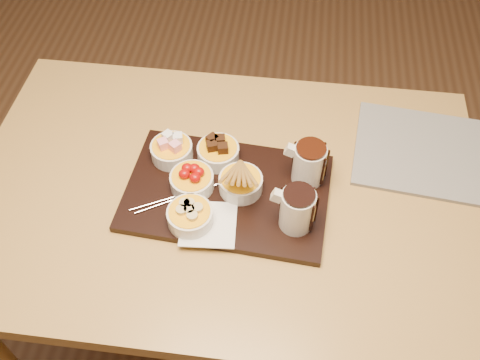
# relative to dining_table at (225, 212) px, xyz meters

# --- Properties ---
(ground) EXTENTS (5.00, 5.00, 0.00)m
(ground) POSITION_rel_dining_table_xyz_m (0.00, 0.00, -0.65)
(ground) COLOR brown
(ground) RESTS_ON ground
(dining_table) EXTENTS (1.20, 0.80, 0.75)m
(dining_table) POSITION_rel_dining_table_xyz_m (0.00, 0.00, 0.00)
(dining_table) COLOR #AF8741
(dining_table) RESTS_ON ground
(serving_board) EXTENTS (0.48, 0.33, 0.02)m
(serving_board) POSITION_rel_dining_table_xyz_m (0.01, -0.02, 0.11)
(serving_board) COLOR black
(serving_board) RESTS_ON dining_table
(napkin) EXTENTS (0.13, 0.13, 0.00)m
(napkin) POSITION_rel_dining_table_xyz_m (-0.02, -0.12, 0.12)
(napkin) COLOR white
(napkin) RESTS_ON serving_board
(bowl_marshmallows) EXTENTS (0.10, 0.10, 0.04)m
(bowl_marshmallows) POSITION_rel_dining_table_xyz_m (-0.13, 0.07, 0.14)
(bowl_marshmallows) COLOR silver
(bowl_marshmallows) RESTS_ON serving_board
(bowl_cake) EXTENTS (0.10, 0.10, 0.04)m
(bowl_cake) POSITION_rel_dining_table_xyz_m (-0.02, 0.07, 0.14)
(bowl_cake) COLOR silver
(bowl_cake) RESTS_ON serving_board
(bowl_strawberries) EXTENTS (0.10, 0.10, 0.04)m
(bowl_strawberries) POSITION_rel_dining_table_xyz_m (-0.07, -0.02, 0.14)
(bowl_strawberries) COLOR silver
(bowl_strawberries) RESTS_ON serving_board
(bowl_biscotti) EXTENTS (0.10, 0.10, 0.04)m
(bowl_biscotti) POSITION_rel_dining_table_xyz_m (0.04, -0.01, 0.14)
(bowl_biscotti) COLOR silver
(bowl_biscotti) RESTS_ON serving_board
(bowl_bananas) EXTENTS (0.10, 0.10, 0.04)m
(bowl_bananas) POSITION_rel_dining_table_xyz_m (-0.06, -0.11, 0.14)
(bowl_bananas) COLOR silver
(bowl_bananas) RESTS_ON serving_board
(pitcher_dark_chocolate) EXTENTS (0.08, 0.08, 0.10)m
(pitcher_dark_chocolate) POSITION_rel_dining_table_xyz_m (0.17, -0.09, 0.17)
(pitcher_dark_chocolate) COLOR silver
(pitcher_dark_chocolate) RESTS_ON serving_board
(pitcher_milk_chocolate) EXTENTS (0.08, 0.08, 0.10)m
(pitcher_milk_chocolate) POSITION_rel_dining_table_xyz_m (0.19, 0.04, 0.17)
(pitcher_milk_chocolate) COLOR silver
(pitcher_milk_chocolate) RESTS_ON serving_board
(fondue_skewers) EXTENTS (0.15, 0.24, 0.01)m
(fondue_skewers) POSITION_rel_dining_table_xyz_m (-0.08, -0.04, 0.12)
(fondue_skewers) COLOR silver
(fondue_skewers) RESTS_ON serving_board
(newspaper) EXTENTS (0.38, 0.31, 0.01)m
(newspaper) POSITION_rel_dining_table_xyz_m (0.48, 0.17, 0.10)
(newspaper) COLOR beige
(newspaper) RESTS_ON dining_table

